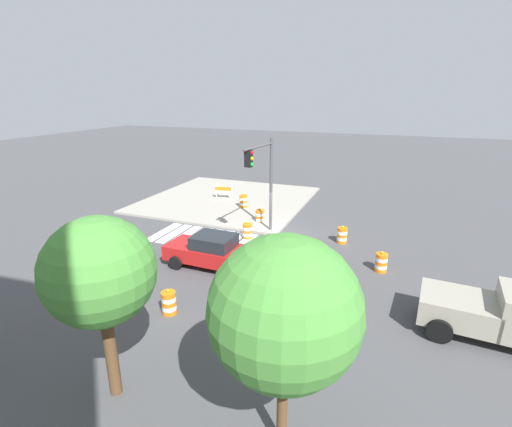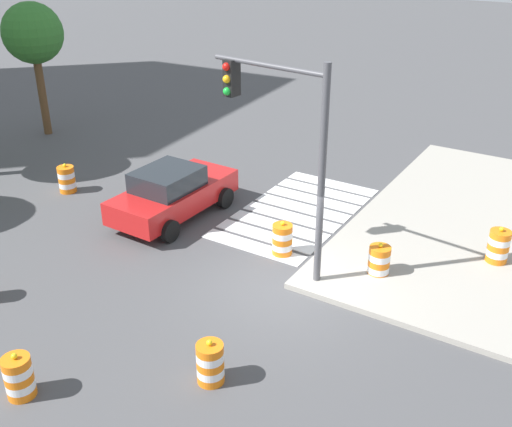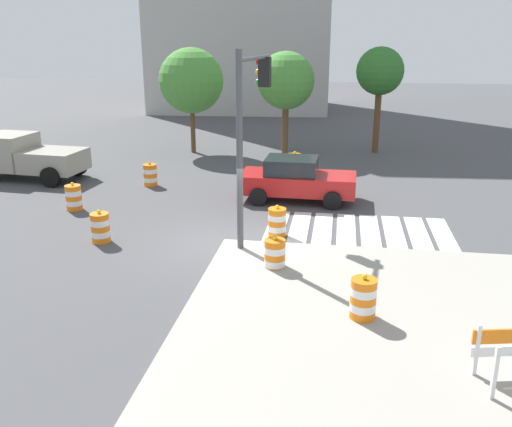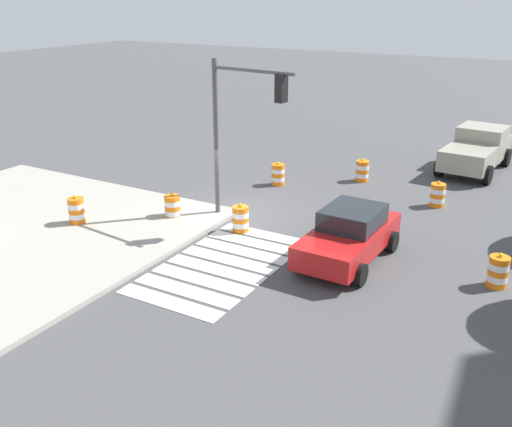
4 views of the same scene
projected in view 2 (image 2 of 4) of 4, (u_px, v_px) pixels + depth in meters
ground_plane at (284, 288)px, 15.36m from camera, size 120.00×120.00×0.00m
crosswalk_stripes at (297, 212)px, 19.25m from camera, size 5.85×3.20×0.02m
sports_car at (173, 193)px, 18.65m from camera, size 4.35×2.23×1.63m
traffic_barrel_near_corner at (379, 262)px, 15.63m from camera, size 0.56×0.56×1.02m
traffic_barrel_crosswalk_end at (67, 179)px, 20.49m from camera, size 0.56×0.56×1.02m
traffic_barrel_median_near at (210, 363)px, 12.13m from camera, size 0.56×0.56×1.02m
traffic_barrel_far_curb at (282, 240)px, 16.71m from camera, size 0.56×0.56×1.02m
traffic_barrel_lane_center at (19, 377)px, 11.77m from camera, size 0.56×0.56×1.02m
traffic_barrel_on_sidewalk at (498, 246)px, 16.08m from camera, size 0.56×0.56×1.02m
traffic_light_pole at (283, 129)px, 14.42m from camera, size 0.59×3.28×5.50m
street_tree_streetside_far at (33, 34)px, 24.31m from camera, size 2.43×2.43×5.43m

